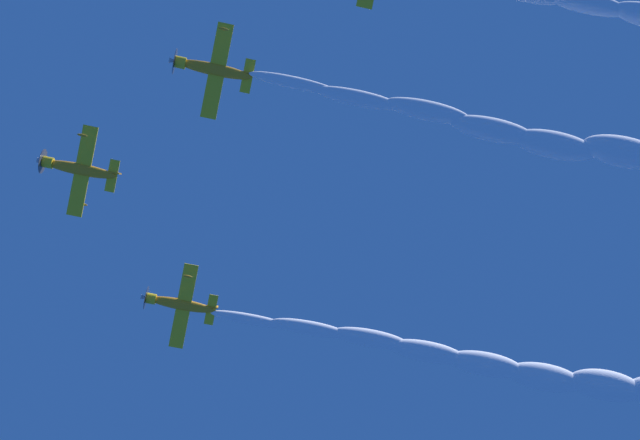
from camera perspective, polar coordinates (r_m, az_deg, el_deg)
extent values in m
ellipsoid|color=orange|center=(78.64, -16.24, 3.38)|extent=(6.52, 4.11, 1.56)
cylinder|color=yellow|center=(79.45, -18.33, 3.81)|extent=(1.37, 1.60, 1.37)
cone|color=white|center=(79.63, -18.77, 3.90)|extent=(0.89, 0.88, 0.66)
cylinder|color=#3F3F47|center=(79.59, -18.67, 3.88)|extent=(1.25, 2.68, 2.94)
cube|color=yellow|center=(78.47, -16.14, 3.28)|extent=(4.81, 7.73, 3.01)
ellipsoid|color=orange|center=(75.90, -16.16, 5.67)|extent=(0.94, 0.67, 0.34)
ellipsoid|color=orange|center=(81.17, -16.12, 1.05)|extent=(0.94, 0.67, 0.34)
cube|color=yellow|center=(78.01, -14.20, 2.99)|extent=(2.08, 2.95, 1.14)
cube|color=orange|center=(78.37, -14.05, 3.20)|extent=(1.16, 0.93, 1.12)
ellipsoid|color=#1E232D|center=(79.02, -16.36, 3.61)|extent=(1.72, 1.44, 0.90)
ellipsoid|color=orange|center=(73.76, -7.29, 10.30)|extent=(6.50, 4.19, 1.45)
cylinder|color=yellow|center=(73.99, -9.64, 10.71)|extent=(1.41, 1.57, 1.33)
cone|color=white|center=(74.05, -10.15, 10.80)|extent=(0.91, 0.87, 0.64)
cylinder|color=#3F3F47|center=(74.03, -10.03, 10.78)|extent=(1.37, 2.56, 2.88)
cube|color=yellow|center=(73.61, -7.15, 10.21)|extent=(4.85, 7.84, 2.68)
ellipsoid|color=orange|center=(71.63, -6.72, 13.02)|extent=(0.94, 0.67, 0.32)
ellipsoid|color=orange|center=(75.77, -7.56, 7.55)|extent=(0.94, 0.67, 0.32)
cube|color=yellow|center=(73.71, -5.03, 9.91)|extent=(2.10, 3.00, 1.02)
cube|color=orange|center=(74.14, -4.94, 10.09)|extent=(1.21, 0.88, 1.11)
ellipsoid|color=#1E232D|center=(74.14, -7.48, 10.50)|extent=(1.74, 1.44, 0.86)
ellipsoid|color=orange|center=(82.27, -9.55, -5.80)|extent=(6.51, 4.15, 1.30)
cylinder|color=yellow|center=(82.53, -11.62, -5.37)|extent=(1.39, 1.58, 1.31)
cone|color=white|center=(82.60, -12.06, -5.27)|extent=(0.90, 0.87, 0.62)
cylinder|color=#3F3F47|center=(82.59, -11.96, -5.29)|extent=(1.31, 2.60, 2.88)
cube|color=yellow|center=(82.15, -9.44, -5.91)|extent=(4.85, 7.83, 2.66)
ellipsoid|color=orange|center=(79.21, -9.16, -3.88)|extent=(0.94, 0.67, 0.30)
ellipsoid|color=orange|center=(85.18, -9.70, -7.79)|extent=(0.94, 0.67, 0.30)
cube|color=yellow|center=(82.16, -7.56, -6.18)|extent=(2.10, 2.99, 1.00)
cube|color=orange|center=(82.50, -7.45, -5.95)|extent=(1.18, 0.89, 1.09)
ellipsoid|color=#1E232D|center=(82.58, -9.70, -5.56)|extent=(1.72, 1.44, 0.83)
ellipsoid|color=orange|center=(75.39, 2.95, 14.80)|extent=(0.94, 0.68, 0.33)
ellipsoid|color=white|center=(73.55, -1.88, 9.51)|extent=(7.63, 4.56, 1.19)
ellipsoid|color=white|center=(73.72, 2.65, 8.43)|extent=(7.78, 4.87, 1.53)
ellipsoid|color=white|center=(74.53, 7.45, 7.53)|extent=(7.94, 5.17, 1.87)
ellipsoid|color=white|center=(75.73, 11.86, 6.15)|extent=(8.09, 5.48, 2.22)
ellipsoid|color=white|center=(77.32, 15.95, 5.02)|extent=(8.25, 5.79, 2.56)
ellipsoid|color=white|center=(79.50, 20.29, 4.44)|extent=(8.40, 6.10, 2.90)
ellipsoid|color=white|center=(82.24, -4.89, -6.88)|extent=(7.63, 4.56, 1.19)
ellipsoid|color=white|center=(82.31, -0.69, -7.52)|extent=(7.78, 4.87, 1.53)
ellipsoid|color=white|center=(83.11, 3.53, -8.19)|extent=(7.94, 5.17, 1.87)
ellipsoid|color=white|center=(84.16, 7.41, -9.04)|extent=(8.09, 5.48, 2.22)
ellipsoid|color=white|center=(85.76, 11.42, -9.78)|extent=(8.25, 5.79, 2.56)
ellipsoid|color=white|center=(87.87, 15.28, -10.48)|extent=(8.40, 6.10, 2.90)
ellipsoid|color=white|center=(90.11, 19.20, -10.79)|extent=(8.56, 6.40, 3.24)
ellipsoid|color=white|center=(77.49, 18.00, 14.11)|extent=(7.94, 5.17, 1.87)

